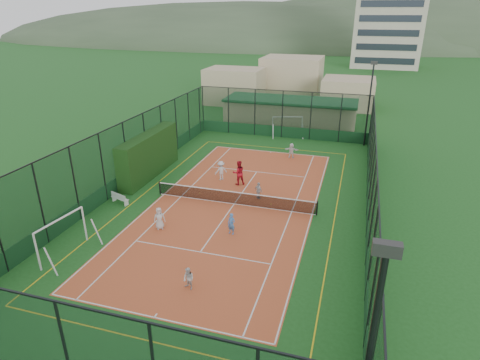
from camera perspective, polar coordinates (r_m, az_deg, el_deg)
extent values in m
plane|color=#1D511C|center=(28.42, -0.83, -3.44)|extent=(300.00, 300.00, 0.00)
cube|color=#CD552D|center=(28.42, -0.83, -3.43)|extent=(11.17, 23.97, 0.01)
cube|color=black|center=(33.62, -12.80, 3.50)|extent=(1.21, 8.04, 3.52)
imported|color=silver|center=(25.52, -11.40, -5.36)|extent=(0.84, 0.77, 1.44)
imported|color=#447CC2|center=(24.49, -1.23, -6.25)|extent=(0.55, 0.42, 1.36)
imported|color=silver|center=(20.24, -7.33, -13.76)|extent=(0.71, 0.64, 1.19)
imported|color=silver|center=(32.18, -2.72, 1.36)|extent=(1.16, 1.12, 1.59)
imported|color=silver|center=(28.97, 2.65, -1.53)|extent=(0.79, 0.65, 1.27)
imported|color=white|center=(37.42, 7.33, 4.19)|extent=(1.30, 0.44, 1.40)
imported|color=#B21321|center=(31.23, -0.20, 1.05)|extent=(1.20, 1.13, 1.95)
sphere|color=#CCE033|center=(30.38, -1.30, -1.53)|extent=(0.07, 0.07, 0.07)
sphere|color=#CCE033|center=(28.41, 4.43, -3.43)|extent=(0.07, 0.07, 0.07)
sphere|color=#CCE033|center=(30.12, -5.76, -1.88)|extent=(0.07, 0.07, 0.07)
sphere|color=#CCE033|center=(29.92, 0.68, -1.93)|extent=(0.07, 0.07, 0.07)
sphere|color=#CCE033|center=(31.03, -4.71, -1.07)|extent=(0.07, 0.07, 0.07)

